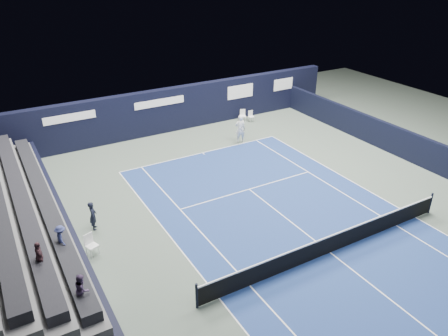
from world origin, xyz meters
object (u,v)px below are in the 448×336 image
(tennis_net, at_px, (332,243))
(tennis_player, at_px, (240,129))
(line_judge_chair, at_px, (90,243))
(folding_chair_back_a, at_px, (243,113))
(folding_chair_back_b, at_px, (251,115))

(tennis_net, height_order, tennis_player, tennis_player)
(line_judge_chair, distance_m, tennis_net, 10.20)
(folding_chair_back_a, bearing_deg, tennis_net, -88.18)
(folding_chair_back_a, distance_m, tennis_player, 4.07)
(tennis_player, bearing_deg, folding_chair_back_b, 46.48)
(folding_chair_back_a, distance_m, line_judge_chair, 17.68)
(tennis_player, bearing_deg, line_judge_chair, -148.94)
(folding_chair_back_b, bearing_deg, folding_chair_back_a, 146.20)
(tennis_net, relative_size, tennis_player, 6.74)
(folding_chair_back_a, relative_size, tennis_net, 0.07)
(line_judge_chair, bearing_deg, tennis_net, -49.84)
(folding_chair_back_a, height_order, line_judge_chair, line_judge_chair)
(folding_chair_back_b, distance_m, line_judge_chair, 17.85)
(folding_chair_back_a, xyz_separation_m, folding_chair_back_b, (0.49, -0.40, -0.12))
(tennis_net, bearing_deg, folding_chair_back_b, 68.96)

